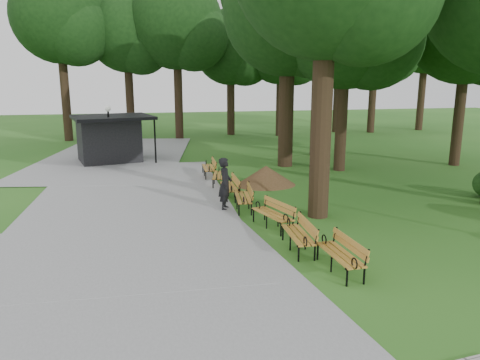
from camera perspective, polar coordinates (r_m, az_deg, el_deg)
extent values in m
plane|color=#275F1B|center=(15.66, 0.53, -4.87)|extent=(100.00, 100.00, 0.00)
cube|color=gray|center=(18.17, -14.06, -2.67)|extent=(12.00, 38.00, 0.06)
imported|color=black|center=(16.51, -1.87, -0.49)|extent=(0.67, 0.81, 1.93)
cylinder|color=black|center=(26.09, -15.99, 5.09)|extent=(0.10, 0.10, 2.99)
sphere|color=white|center=(25.94, -16.21, 8.58)|extent=(0.32, 0.32, 0.32)
cone|color=#47301C|center=(20.46, 3.25, 0.58)|extent=(2.26, 2.26, 0.89)
cylinder|color=black|center=(15.49, 10.21, 8.98)|extent=(0.70, 0.70, 7.55)
cylinder|color=black|center=(23.94, 12.65, 9.14)|extent=(0.60, 0.60, 6.74)
sphere|color=black|center=(24.05, 13.14, 18.68)|extent=(6.48, 6.48, 6.48)
cylinder|color=black|center=(24.69, 5.82, 10.27)|extent=(0.80, 0.80, 7.42)
sphere|color=black|center=(24.90, 6.07, 20.45)|extent=(6.74, 6.74, 6.74)
cylinder|color=black|center=(28.62, 9.69, 10.52)|extent=(0.76, 0.76, 7.46)
sphere|color=black|center=(28.81, 10.04, 19.36)|extent=(6.30, 6.30, 6.30)
cylinder|color=black|center=(27.49, 25.85, 8.73)|extent=(0.56, 0.56, 6.85)
sphere|color=black|center=(27.60, 26.69, 17.16)|extent=(6.30, 6.30, 6.30)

